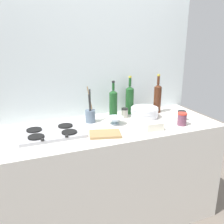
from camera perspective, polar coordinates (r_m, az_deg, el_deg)
The scene contains 15 objects.
ground_plane at distance 2.49m, azimuth 0.00°, elevation -23.07°, with size 6.00×6.00×0.00m, color #6B6056.
counter_block at distance 2.22m, azimuth 0.00°, elevation -14.18°, with size 1.80×0.70×0.90m, color silver.
backsplash_panel at distance 2.31m, azimuth -3.52°, elevation 3.99°, with size 1.90×0.06×2.16m, color silver.
stovetop_hob at distance 1.90m, azimuth -13.87°, elevation -4.73°, with size 0.48×0.32×0.04m.
plate_stack at distance 2.25m, azimuth 7.58°, elevation -0.06°, with size 0.25×0.25×0.09m.
wine_bottle_leftmost at distance 2.17m, azimuth 0.30°, elevation 1.95°, with size 0.07×0.07×0.34m.
wine_bottle_mid_left at distance 2.38m, azimuth 10.53°, elevation 3.28°, with size 0.07×0.07×0.37m.
wine_bottle_mid_right at distance 2.32m, azimuth 4.12°, elevation 2.99°, with size 0.08×0.08×0.36m.
mixing_bowl at distance 2.05m, azimuth 0.68°, elevation -1.92°, with size 0.15×0.15×0.06m.
butter_dish at distance 1.95m, azimuth 9.66°, elevation -3.30°, with size 0.14×0.09×0.06m, color silver.
utensil_crock at distance 2.10m, azimuth -5.08°, elevation -0.68°, with size 0.09×0.09×0.31m.
condiment_jar_front at distance 2.11m, azimuth 16.00°, elevation -1.57°, with size 0.08×0.08×0.11m.
condiment_jar_rear at distance 2.23m, azimuth 15.90°, elevation -0.80°, with size 0.07×0.07×0.09m.
condiment_jar_spare at distance 2.22m, azimuth 2.98°, elevation -0.19°, with size 0.06×0.06×0.09m.
cutting_board at distance 1.84m, azimuth -1.64°, elevation -5.14°, with size 0.23×0.16×0.02m, color #9E7A4C.
Camera 1 is at (-0.71, -1.76, 1.61)m, focal length 39.27 mm.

